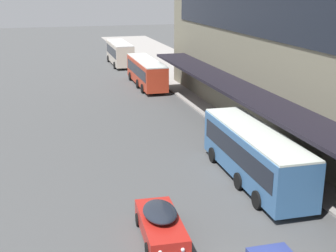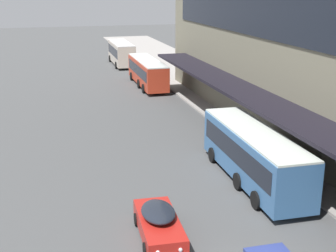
{
  "view_description": "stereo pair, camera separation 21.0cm",
  "coord_description": "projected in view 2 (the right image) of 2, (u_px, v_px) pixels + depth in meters",
  "views": [
    {
      "loc": [
        -8.13,
        -14.4,
        11.53
      ],
      "look_at": [
        0.81,
        17.23,
        1.47
      ],
      "focal_mm": 50.0,
      "sensor_mm": 36.0,
      "label": 1
    },
    {
      "loc": [
        -7.93,
        -14.46,
        11.53
      ],
      "look_at": [
        0.81,
        17.23,
        1.47
      ],
      "focal_mm": 50.0,
      "sensor_mm": 36.0,
      "label": 2
    }
  ],
  "objects": [
    {
      "name": "transit_bus_kerbside_rear",
      "position": [
        254.0,
        153.0,
        27.82
      ],
      "size": [
        2.99,
        10.94,
        3.23
      ],
      "color": "#38669A",
      "rests_on": "ground"
    },
    {
      "name": "transit_bus_kerbside_far",
      "position": [
        121.0,
        52.0,
        68.23
      ],
      "size": [
        2.85,
        9.89,
        3.32
      ],
      "color": "beige",
      "rests_on": "ground"
    },
    {
      "name": "sedan_oncoming_front",
      "position": [
        159.0,
        223.0,
        21.93
      ],
      "size": [
        2.13,
        4.82,
        1.51
      ],
      "color": "red",
      "rests_on": "ground"
    },
    {
      "name": "transit_bus_kerbside_front",
      "position": [
        147.0,
        71.0,
        54.18
      ],
      "size": [
        2.75,
        11.28,
        3.08
      ],
      "color": "#BB3720",
      "rests_on": "ground"
    }
  ]
}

